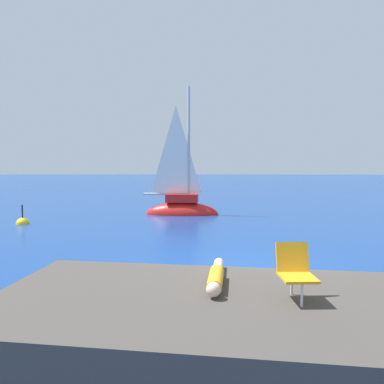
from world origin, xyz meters
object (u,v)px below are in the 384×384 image
Objects in this scene: beach_chair at (295,269)px; person_sunbather at (216,277)px; sailboat_near at (182,207)px; marker_buoy at (23,224)px.

person_sunbather is at bearing -122.47° from beach_chair.
marker_buoy is (-6.92, -3.18, -0.39)m from sailboat_near.
person_sunbather is (1.17, -13.32, 0.43)m from sailboat_near.
sailboat_near is 7.63m from marker_buoy.
marker_buoy is at bearing 44.44° from person_sunbather.
person_sunbather is 13.00m from marker_buoy.
sailboat_near is at bearing 24.66° from marker_buoy.
beach_chair is 0.71× the size of marker_buoy.
person_sunbather is 1.33m from beach_chair.
beach_chair is at bearing -77.55° from sailboat_near.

